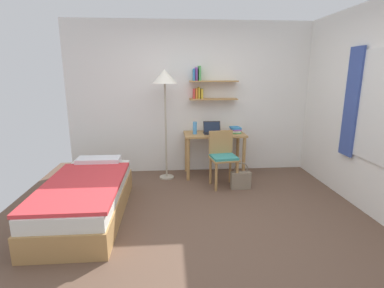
% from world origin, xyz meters
% --- Properties ---
extents(ground_plane, '(5.28, 5.28, 0.00)m').
position_xyz_m(ground_plane, '(0.00, 0.00, 0.00)').
color(ground_plane, brown).
extents(wall_back, '(4.40, 0.27, 2.60)m').
position_xyz_m(wall_back, '(0.00, 2.02, 1.30)').
color(wall_back, white).
rests_on(wall_back, ground_plane).
extents(bed, '(0.89, 1.91, 0.54)m').
position_xyz_m(bed, '(-1.51, 0.32, 0.24)').
color(bed, '#B2844C').
rests_on(bed, ground_plane).
extents(desk, '(1.03, 0.55, 0.74)m').
position_xyz_m(desk, '(0.29, 1.70, 0.60)').
color(desk, '#B2844C').
rests_on(desk, ground_plane).
extents(desk_chair, '(0.45, 0.43, 0.86)m').
position_xyz_m(desk_chair, '(0.35, 1.20, 0.49)').
color(desk_chair, '#B2844C').
rests_on(desk_chair, ground_plane).
extents(standing_lamp, '(0.40, 0.40, 1.80)m').
position_xyz_m(standing_lamp, '(-0.53, 1.61, 1.59)').
color(standing_lamp, '#B2A893').
rests_on(standing_lamp, ground_plane).
extents(laptop, '(0.30, 0.21, 0.20)m').
position_xyz_m(laptop, '(0.25, 1.70, 0.79)').
color(laptop, black).
rests_on(laptop, desk).
extents(water_bottle, '(0.07, 0.07, 0.21)m').
position_xyz_m(water_bottle, '(-0.04, 1.67, 0.85)').
color(water_bottle, '#4C99DB').
rests_on(water_bottle, desk).
extents(book_stack, '(0.19, 0.22, 0.10)m').
position_xyz_m(book_stack, '(0.65, 1.70, 0.79)').
color(book_stack, '#4CA856').
rests_on(book_stack, desk).
extents(handbag, '(0.30, 0.11, 0.42)m').
position_xyz_m(handbag, '(0.61, 1.04, 0.15)').
color(handbag, gray).
rests_on(handbag, ground_plane).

